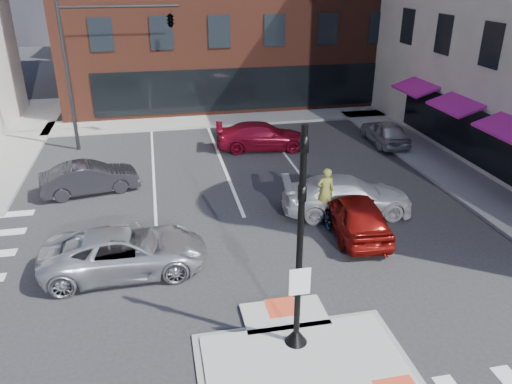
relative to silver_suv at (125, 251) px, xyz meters
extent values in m
plane|color=#28282B|center=(4.50, -5.00, -0.74)|extent=(120.00, 120.00, 0.00)
cube|color=gray|center=(4.50, -5.50, -0.71)|extent=(5.40, 3.60, 0.06)
cube|color=#A8A8A3|center=(4.50, -5.50, -0.68)|extent=(5.00, 3.20, 0.12)
cube|color=#A8A8A3|center=(4.50, -3.40, -0.68)|extent=(2.40, 1.40, 0.12)
cube|color=#E64828|center=(4.50, -3.10, -0.62)|extent=(0.90, 0.90, 0.01)
cube|color=gray|center=(-6.50, 15.00, -0.67)|extent=(3.00, 20.00, 0.15)
cube|color=gray|center=(15.30, 5.00, -0.67)|extent=(3.00, 24.00, 0.15)
cube|color=gray|center=(7.50, 17.00, -0.67)|extent=(26.00, 3.00, 0.15)
cube|color=black|center=(7.50, 18.00, 1.06)|extent=(20.00, 0.12, 2.80)
cube|color=black|center=(16.50, 5.00, 0.96)|extent=(0.12, 16.00, 2.60)
cube|color=#D81C9E|center=(15.80, 5.00, 2.31)|extent=(1.46, 3.00, 0.58)
cube|color=#D81C9E|center=(15.80, 11.00, 2.31)|extent=(1.46, 3.00, 0.58)
cube|color=slate|center=(0.50, 47.00, 4.26)|extent=(10.00, 12.00, 10.00)
cone|color=black|center=(4.50, -4.60, -0.40)|extent=(0.60, 0.60, 0.45)
cylinder|color=black|center=(4.50, -4.60, 2.46)|extent=(0.16, 0.16, 5.80)
cube|color=white|center=(4.50, -4.72, 1.36)|extent=(0.55, 0.04, 0.75)
imported|color=black|center=(4.50, -4.60, 4.56)|extent=(0.18, 0.22, 1.10)
imported|color=black|center=(4.50, -4.60, 3.36)|extent=(0.18, 0.22, 1.10)
cylinder|color=black|center=(-3.00, 13.00, 3.26)|extent=(0.20, 0.20, 8.00)
cylinder|color=black|center=(0.00, 13.00, 6.66)|extent=(6.00, 0.14, 0.14)
imported|color=black|center=(2.50, 13.00, 6.06)|extent=(0.48, 2.24, 0.90)
imported|color=#B9BBC1|center=(0.00, 0.00, 0.00)|extent=(5.40, 2.57, 1.49)
imported|color=maroon|center=(8.36, 1.00, 0.03)|extent=(2.19, 4.67, 1.55)
imported|color=silver|center=(8.67, 2.58, 0.02)|extent=(5.50, 2.81, 1.53)
imported|color=#27272C|center=(-1.75, 6.84, -0.05)|extent=(4.39, 2.25, 1.38)
imported|color=silver|center=(13.97, 10.43, -0.05)|extent=(1.79, 4.16, 1.40)
imported|color=maroon|center=(6.98, 11.00, -0.01)|extent=(5.26, 2.67, 1.46)
imported|color=#3F3F44|center=(7.50, 1.93, -0.26)|extent=(0.71, 1.86, 0.97)
imported|color=#C2C746|center=(7.50, 1.93, 0.63)|extent=(0.69, 0.47, 1.85)
camera|label=1|loc=(1.35, -14.62, 8.47)|focal=35.00mm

